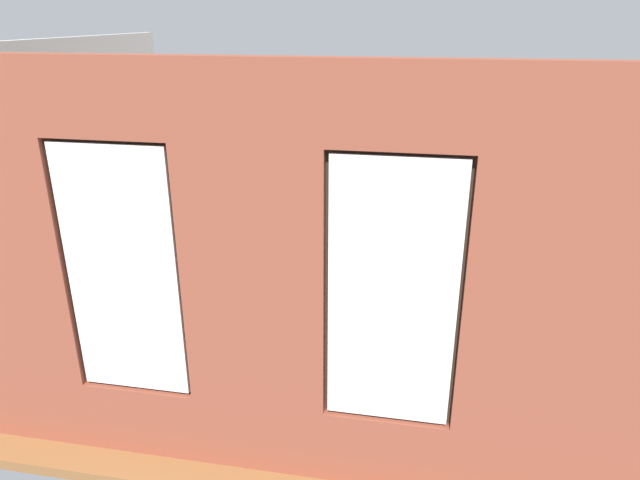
# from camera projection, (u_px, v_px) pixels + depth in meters

# --- Properties ---
(ground_plane) EXTENTS (6.88, 6.07, 0.10)m
(ground_plane) POSITION_uv_depth(u_px,v_px,m) (320.00, 317.00, 7.26)
(ground_plane) COLOR brown
(brick_wall_with_windows) EXTENTS (6.28, 0.30, 3.29)m
(brick_wall_with_windows) POSITION_uv_depth(u_px,v_px,m) (253.00, 291.00, 4.22)
(brick_wall_with_windows) COLOR brown
(brick_wall_with_windows) RESTS_ON ground_plane
(white_wall_right) EXTENTS (0.10, 5.07, 3.29)m
(white_wall_right) POSITION_uv_depth(u_px,v_px,m) (69.00, 180.00, 6.99)
(white_wall_right) COLOR silver
(white_wall_right) RESTS_ON ground_plane
(couch_by_window) EXTENTS (1.79, 0.87, 0.80)m
(couch_by_window) POSITION_uv_depth(u_px,v_px,m) (259.00, 383.00, 5.32)
(couch_by_window) COLOR black
(couch_by_window) RESTS_ON ground_plane
(couch_left) EXTENTS (0.88, 1.99, 0.80)m
(couch_left) POSITION_uv_depth(u_px,v_px,m) (528.00, 322.00, 6.38)
(couch_left) COLOR black
(couch_left) RESTS_ON ground_plane
(coffee_table) EXTENTS (1.25, 0.77, 0.41)m
(coffee_table) POSITION_uv_depth(u_px,v_px,m) (340.00, 292.00, 7.02)
(coffee_table) COLOR #A87547
(coffee_table) RESTS_ON ground_plane
(cup_ceramic) EXTENTS (0.09, 0.09, 0.11)m
(cup_ceramic) POSITION_uv_depth(u_px,v_px,m) (308.00, 285.00, 6.94)
(cup_ceramic) COLOR #33567F
(cup_ceramic) RESTS_ON coffee_table
(table_plant_small) EXTENTS (0.16, 0.16, 0.26)m
(table_plant_small) POSITION_uv_depth(u_px,v_px,m) (329.00, 273.00, 7.07)
(table_plant_small) COLOR brown
(table_plant_small) RESTS_ON coffee_table
(remote_silver) EXTENTS (0.13, 0.17, 0.02)m
(remote_silver) POSITION_uv_depth(u_px,v_px,m) (340.00, 287.00, 7.00)
(remote_silver) COLOR #B2B2B7
(remote_silver) RESTS_ON coffee_table
(remote_black) EXTENTS (0.05, 0.17, 0.02)m
(remote_black) POSITION_uv_depth(u_px,v_px,m) (346.00, 292.00, 6.88)
(remote_black) COLOR black
(remote_black) RESTS_ON coffee_table
(remote_gray) EXTENTS (0.17, 0.14, 0.02)m
(remote_gray) POSITION_uv_depth(u_px,v_px,m) (369.00, 284.00, 7.07)
(remote_gray) COLOR #59595B
(remote_gray) RESTS_ON coffee_table
(media_console) EXTENTS (1.08, 0.42, 0.48)m
(media_console) POSITION_uv_depth(u_px,v_px,m) (128.00, 269.00, 7.94)
(media_console) COLOR black
(media_console) RESTS_ON ground_plane
(tv_flatscreen) EXTENTS (1.13, 0.20, 0.74)m
(tv_flatscreen) POSITION_uv_depth(u_px,v_px,m) (122.00, 228.00, 7.72)
(tv_flatscreen) COLOR black
(tv_flatscreen) RESTS_ON media_console
(papasan_chair) EXTENTS (1.14, 1.14, 0.71)m
(papasan_chair) POSITION_uv_depth(u_px,v_px,m) (333.00, 226.00, 8.95)
(papasan_chair) COLOR olive
(papasan_chair) RESTS_ON ground_plane
(potted_plant_by_left_couch) EXTENTS (0.28, 0.28, 0.55)m
(potted_plant_by_left_couch) POSITION_uv_depth(u_px,v_px,m) (482.00, 265.00, 7.76)
(potted_plant_by_left_couch) COLOR gray
(potted_plant_by_left_couch) RESTS_ON ground_plane
(potted_plant_beside_window_right) EXTENTS (1.05, 1.16, 1.24)m
(potted_plant_beside_window_right) POSITION_uv_depth(u_px,v_px,m) (122.00, 345.00, 5.36)
(potted_plant_beside_window_right) COLOR beige
(potted_plant_beside_window_right) RESTS_ON ground_plane
(potted_plant_mid_room_small) EXTENTS (0.41, 0.41, 0.62)m
(potted_plant_mid_room_small) POSITION_uv_depth(u_px,v_px,m) (388.00, 266.00, 7.65)
(potted_plant_mid_room_small) COLOR gray
(potted_plant_mid_room_small) RESTS_ON ground_plane
(potted_plant_near_tv) EXTENTS (0.73, 0.73, 0.94)m
(potted_plant_near_tv) POSITION_uv_depth(u_px,v_px,m) (126.00, 278.00, 6.81)
(potted_plant_near_tv) COLOR gray
(potted_plant_near_tv) RESTS_ON ground_plane
(potted_plant_foreground_right) EXTENTS (0.89, 0.86, 1.27)m
(potted_plant_foreground_right) POSITION_uv_depth(u_px,v_px,m) (192.00, 214.00, 9.30)
(potted_plant_foreground_right) COLOR beige
(potted_plant_foreground_right) RESTS_ON ground_plane
(potted_plant_corner_far_left) EXTENTS (0.71, 0.71, 1.06)m
(potted_plant_corner_far_left) POSITION_uv_depth(u_px,v_px,m) (586.00, 388.00, 4.61)
(potted_plant_corner_far_left) COLOR beige
(potted_plant_corner_far_left) RESTS_ON ground_plane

